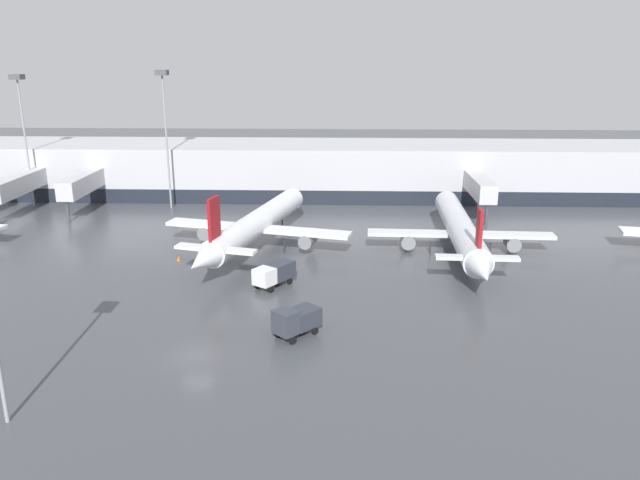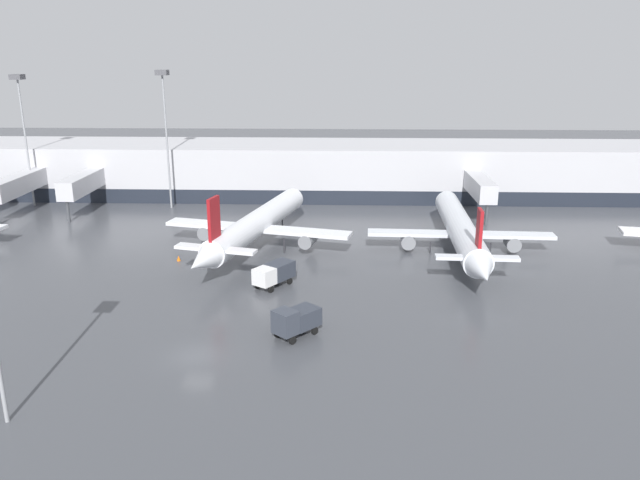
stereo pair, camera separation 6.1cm
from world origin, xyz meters
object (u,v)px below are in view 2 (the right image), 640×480
at_px(parked_jet_2, 461,230).
at_px(service_truck_0, 274,273).
at_px(apron_light_mast_4, 164,103).
at_px(apron_light_mast_1, 21,105).
at_px(parked_jet_0, 257,224).
at_px(service_truck_1, 296,320).
at_px(traffic_cone_0, 179,258).

distance_m(parked_jet_2, service_truck_0, 25.73).
distance_m(service_truck_0, apron_light_mast_4, 43.25).
xyz_separation_m(apron_light_mast_1, apron_light_mast_4, (22.97, -0.50, 0.46)).
bearing_deg(apron_light_mast_1, apron_light_mast_4, -1.23).
bearing_deg(parked_jet_2, parked_jet_0, 91.47).
bearing_deg(service_truck_1, traffic_cone_0, -100.05).
height_order(service_truck_0, apron_light_mast_4, apron_light_mast_4).
distance_m(service_truck_0, traffic_cone_0, 14.98).
xyz_separation_m(traffic_cone_0, apron_light_mast_1, (-30.97, 27.28, 15.95)).
distance_m(service_truck_1, traffic_cone_0, 25.80).
relative_size(service_truck_1, apron_light_mast_1, 0.22).
height_order(parked_jet_2, apron_light_mast_1, apron_light_mast_1).
bearing_deg(traffic_cone_0, service_truck_1, -52.28).
xyz_separation_m(parked_jet_2, traffic_cone_0, (-34.73, -4.83, -2.59)).
distance_m(service_truck_0, service_truck_1, 12.68).
bearing_deg(service_truck_0, apron_light_mast_1, -94.23).
distance_m(parked_jet_0, service_truck_1, 26.53).
height_order(service_truck_0, apron_light_mast_1, apron_light_mast_1).
relative_size(service_truck_0, service_truck_1, 1.13).
distance_m(parked_jet_2, apron_light_mast_1, 70.71).
bearing_deg(traffic_cone_0, apron_light_mast_1, 138.63).
bearing_deg(parked_jet_2, traffic_cone_0, 100.19).
bearing_deg(parked_jet_0, service_truck_0, -150.78).
relative_size(parked_jet_2, apron_light_mast_4, 1.71).
xyz_separation_m(parked_jet_2, apron_light_mast_1, (-65.71, 22.45, 13.35)).
bearing_deg(apron_light_mast_4, service_truck_1, -63.26).
bearing_deg(apron_light_mast_4, parked_jet_0, -51.93).
bearing_deg(parked_jet_2, service_truck_0, 122.52).
bearing_deg(service_truck_1, parked_jet_0, -122.77).
bearing_deg(parked_jet_0, apron_light_mast_1, 75.02).
bearing_deg(service_truck_0, parked_jet_0, -129.88).
xyz_separation_m(parked_jet_0, traffic_cone_0, (-8.91, -5.19, -2.96)).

